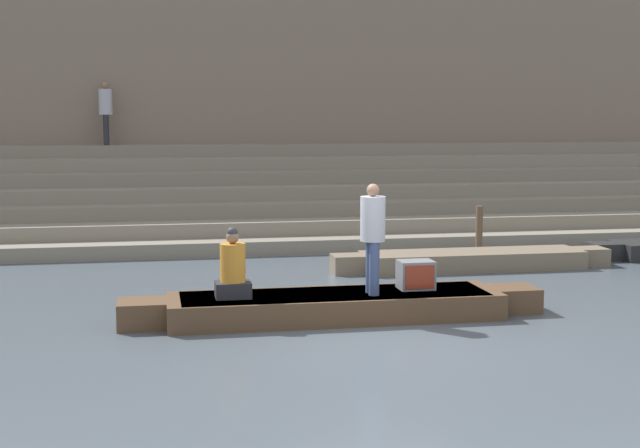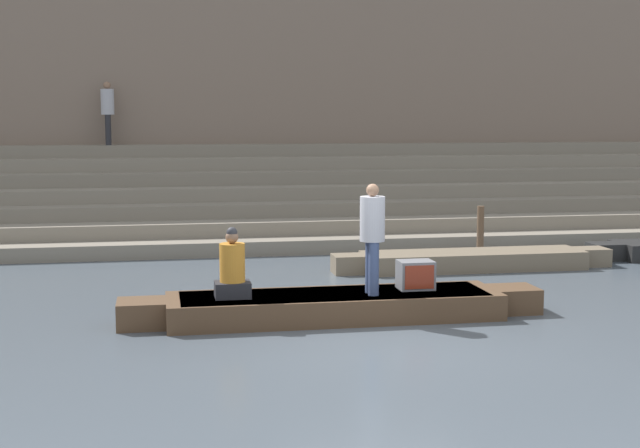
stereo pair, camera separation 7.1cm
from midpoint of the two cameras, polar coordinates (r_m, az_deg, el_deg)
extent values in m
plane|color=#4C5660|center=(12.28, 4.15, -7.32)|extent=(120.00, 120.00, 0.00)
cube|color=gray|center=(22.03, -2.45, -0.51)|extent=(36.00, 5.60, 0.32)
cube|color=gray|center=(22.38, -2.60, 0.44)|extent=(36.00, 4.80, 0.32)
cube|color=gray|center=(22.74, -2.74, 1.36)|extent=(36.00, 4.00, 0.32)
cube|color=gray|center=(23.11, -2.87, 2.24)|extent=(36.00, 3.20, 0.32)
cube|color=gray|center=(23.48, -3.01, 3.10)|extent=(36.00, 2.40, 0.32)
cube|color=gray|center=(23.86, -3.14, 3.94)|extent=(36.00, 1.60, 0.32)
cube|color=gray|center=(24.24, -3.26, 4.74)|extent=(36.00, 0.80, 0.32)
cube|color=#7F6B5B|center=(25.23, -3.57, 8.85)|extent=(34.20, 1.20, 7.71)
cube|color=#4C4037|center=(24.75, -3.34, 0.64)|extent=(34.20, 0.12, 0.60)
cube|color=brown|center=(13.35, 1.09, -5.28)|extent=(4.97, 1.26, 0.39)
cube|color=#2D2D2D|center=(13.32, 1.09, -4.57)|extent=(4.57, 1.16, 0.05)
cube|color=brown|center=(14.18, 12.41, -4.72)|extent=(0.70, 0.69, 0.39)
cube|color=brown|center=(13.10, -11.20, -5.65)|extent=(0.70, 0.69, 0.39)
cylinder|color=olive|center=(13.92, -2.53, -4.39)|extent=(2.54, 0.04, 0.04)
cylinder|color=#3D4C75|center=(13.33, 3.40, -2.73)|extent=(0.16, 0.16, 0.79)
cylinder|color=#3D4C75|center=(13.13, 3.61, -2.88)|extent=(0.16, 0.16, 0.79)
cylinder|color=#B2B2BC|center=(13.12, 3.53, 0.33)|extent=(0.37, 0.37, 0.66)
sphere|color=#8C664C|center=(13.08, 3.54, 2.18)|extent=(0.19, 0.19, 0.19)
cube|color=#28282D|center=(13.07, -5.46, -4.20)|extent=(0.52, 0.41, 0.23)
cylinder|color=orange|center=(13.00, -5.48, -2.48)|extent=(0.37, 0.37, 0.56)
sphere|color=#8C664C|center=(12.94, -5.50, -0.84)|extent=(0.19, 0.19, 0.19)
sphere|color=#333338|center=(12.93, -5.50, -0.55)|extent=(0.16, 0.16, 0.16)
cube|color=slate|center=(13.70, 6.28, -3.25)|extent=(0.53, 0.41, 0.44)
cube|color=#99331E|center=(13.50, 6.54, -3.40)|extent=(0.45, 0.02, 0.36)
cube|color=#756651|center=(17.87, 9.89, -2.30)|extent=(4.41, 1.05, 0.36)
cube|color=#2D2D2D|center=(17.84, 9.90, -1.81)|extent=(4.06, 0.95, 0.05)
cube|color=#756651|center=(18.88, 17.07, -2.01)|extent=(0.62, 0.58, 0.36)
cube|color=#756651|center=(17.16, 1.98, -2.58)|extent=(0.62, 0.58, 0.36)
cube|color=black|center=(19.66, 17.88, -1.69)|extent=(0.65, 0.58, 0.36)
cylinder|color=brown|center=(19.47, 10.33, -0.46)|extent=(0.15, 0.15, 1.09)
cylinder|color=#28282D|center=(24.16, -13.31, 5.89)|extent=(0.14, 0.14, 0.80)
cylinder|color=#28282D|center=(23.97, -13.33, 5.88)|extent=(0.14, 0.14, 0.80)
cylinder|color=#B2B2BC|center=(24.07, -13.37, 7.62)|extent=(0.34, 0.34, 0.66)
sphere|color=#8C664C|center=(24.08, -13.39, 8.63)|extent=(0.19, 0.19, 0.19)
camera|label=1|loc=(0.04, -89.86, 0.02)|focal=50.00mm
camera|label=2|loc=(0.04, 90.14, -0.02)|focal=50.00mm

